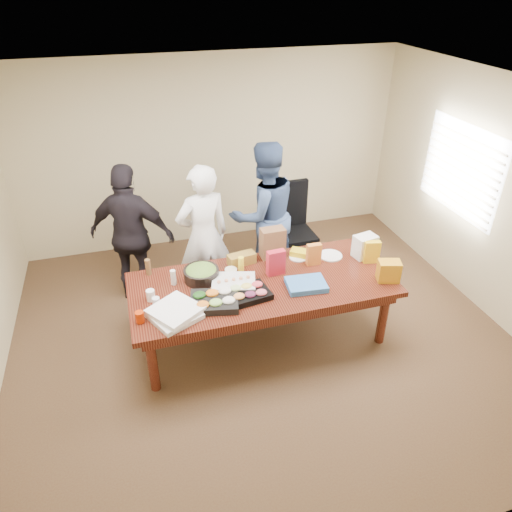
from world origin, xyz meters
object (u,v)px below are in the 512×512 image
object	(u,v)px
office_chair	(295,232)
person_right	(264,215)
conference_table	(262,310)
sheet_cake	(234,283)
person_center	(203,237)
salad_bowl	(201,274)

from	to	relation	value
office_chair	person_right	size ratio (longest dim) A/B	0.62
conference_table	sheet_cake	bearing A→B (deg)	178.04
person_center	salad_bowl	distance (m)	0.69
conference_table	salad_bowl	world-z (taller)	salad_bowl
office_chair	person_center	world-z (taller)	person_center
person_center	salad_bowl	size ratio (longest dim) A/B	4.70
office_chair	sheet_cake	xyz separation A→B (m)	(-1.14, -1.22, 0.20)
conference_table	office_chair	bearing A→B (deg)	56.00
conference_table	person_right	world-z (taller)	person_right
person_right	office_chair	bearing A→B (deg)	178.80
person_center	salad_bowl	xyz separation A→B (m)	(-0.16, -0.67, -0.08)
person_right	sheet_cake	bearing A→B (deg)	48.17
person_center	office_chair	bearing A→B (deg)	-177.55
office_chair	person_right	bearing A→B (deg)	-171.50
sheet_cake	salad_bowl	world-z (taller)	salad_bowl
person_center	person_right	bearing A→B (deg)	-175.12
person_right	salad_bowl	world-z (taller)	person_right
conference_table	salad_bowl	distance (m)	0.79
sheet_cake	office_chair	bearing A→B (deg)	62.29
person_right	salad_bowl	bearing A→B (deg)	31.97
person_center	sheet_cake	distance (m)	0.91
conference_table	person_center	distance (m)	1.14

